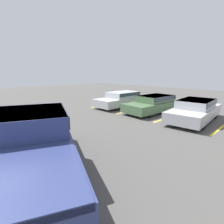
{
  "coord_description": "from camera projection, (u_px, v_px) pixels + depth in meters",
  "views": [
    {
      "loc": [
        5.52,
        -0.39,
        2.74
      ],
      "look_at": [
        0.06,
        4.93,
        1.0
      ],
      "focal_mm": 28.0,
      "sensor_mm": 36.0,
      "label": 1
    }
  ],
  "objects": [
    {
      "name": "wheel_stop_curb",
      "position": [
        168.0,
        106.0,
        14.17
      ],
      "size": [
        1.87,
        0.2,
        0.14
      ],
      "primitive_type": "cube",
      "color": "#B7B2A8",
      "rests_on": "ground_plane"
    },
    {
      "name": "pickup_truck",
      "position": [
        30.0,
        148.0,
        4.4
      ],
      "size": [
        6.02,
        4.16,
        1.77
      ],
      "rotation": [
        0.0,
        0.0,
        -0.42
      ],
      "color": "navy",
      "rests_on": "ground_plane"
    },
    {
      "name": "stall_stripe_d",
      "position": [
        224.0,
        125.0,
        9.19
      ],
      "size": [
        0.12,
        4.36,
        0.01
      ],
      "primitive_type": "cube",
      "color": "yellow",
      "rests_on": "ground_plane"
    },
    {
      "name": "parked_sedan_a",
      "position": [
        122.0,
        99.0,
        14.23
      ],
      "size": [
        1.88,
        4.78,
        1.2
      ],
      "rotation": [
        0.0,
        0.0,
        -1.58
      ],
      "color": "#B7BABF",
      "rests_on": "ground_plane"
    },
    {
      "name": "stall_stripe_b",
      "position": [
        136.0,
        109.0,
        13.23
      ],
      "size": [
        0.12,
        4.36,
        0.01
      ],
      "primitive_type": "cube",
      "color": "yellow",
      "rests_on": "ground_plane"
    },
    {
      "name": "stall_stripe_c",
      "position": [
        172.0,
        116.0,
        11.21
      ],
      "size": [
        0.12,
        4.36,
        0.01
      ],
      "primitive_type": "cube",
      "color": "yellow",
      "rests_on": "ground_plane"
    },
    {
      "name": "parked_sedan_b",
      "position": [
        155.0,
        103.0,
        12.24
      ],
      "size": [
        2.2,
        4.91,
        1.17
      ],
      "rotation": [
        0.0,
        0.0,
        -1.65
      ],
      "color": "#4C6B47",
      "rests_on": "ground_plane"
    },
    {
      "name": "stall_stripe_a",
      "position": [
        110.0,
        104.0,
        15.25
      ],
      "size": [
        0.12,
        4.36,
        0.01
      ],
      "primitive_type": "cube",
      "color": "yellow",
      "rests_on": "ground_plane"
    },
    {
      "name": "parked_sedan_c",
      "position": [
        195.0,
        109.0,
        10.04
      ],
      "size": [
        2.21,
        4.89,
        1.22
      ],
      "rotation": [
        0.0,
        0.0,
        -1.49
      ],
      "color": "#B7BABF",
      "rests_on": "ground_plane"
    }
  ]
}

